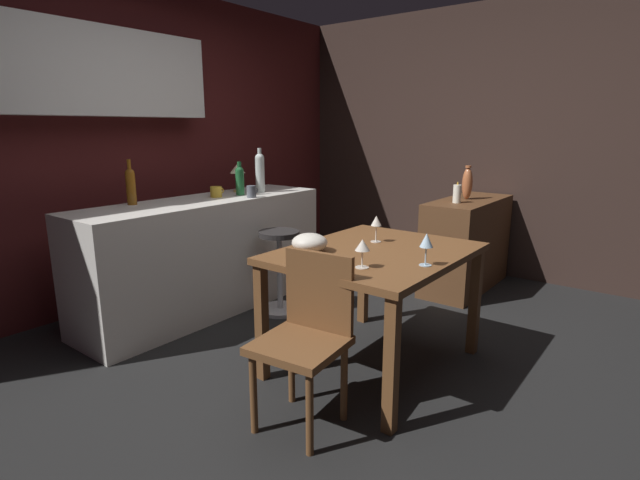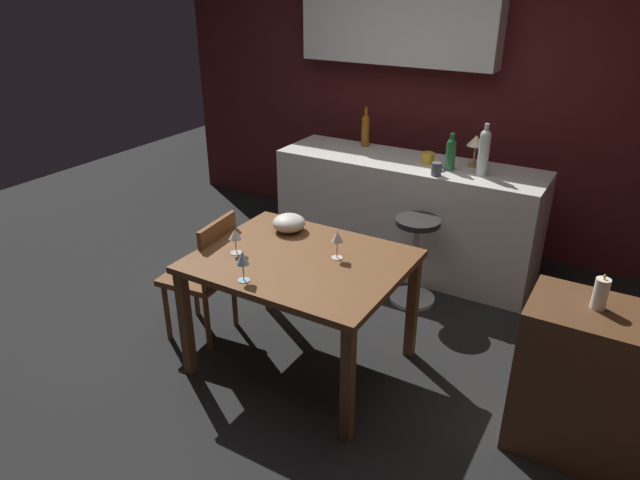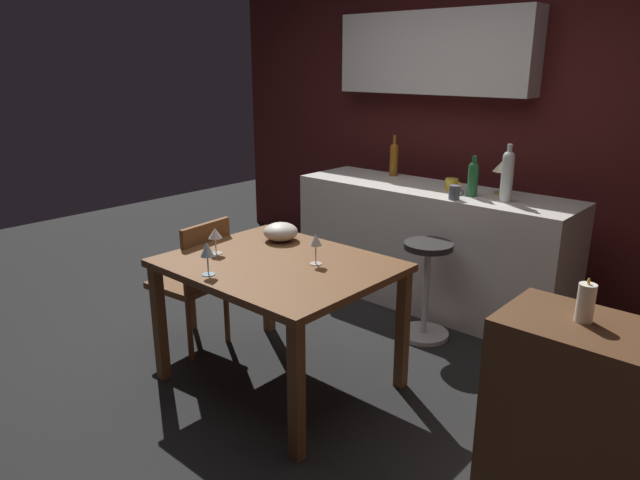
{
  "view_description": "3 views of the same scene",
  "coord_description": "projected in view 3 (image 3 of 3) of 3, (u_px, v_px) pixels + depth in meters",
  "views": [
    {
      "loc": [
        -2.3,
        -1.66,
        1.45
      ],
      "look_at": [
        0.16,
        0.24,
        0.72
      ],
      "focal_mm": 27.13,
      "sensor_mm": 36.0,
      "label": 1
    },
    {
      "loc": [
        1.69,
        -2.7,
        2.24
      ],
      "look_at": [
        0.06,
        0.06,
        0.73
      ],
      "focal_mm": 32.09,
      "sensor_mm": 36.0,
      "label": 2
    },
    {
      "loc": [
        2.24,
        -2.29,
        1.78
      ],
      "look_at": [
        0.14,
        0.07,
        0.8
      ],
      "focal_mm": 32.38,
      "sensor_mm": 36.0,
      "label": 3
    }
  ],
  "objects": [
    {
      "name": "wine_bottle_green",
      "position": [
        473.0,
        177.0,
        3.92
      ],
      "size": [
        0.07,
        0.07,
        0.28
      ],
      "color": "#1E592D",
      "rests_on": "kitchen_counter"
    },
    {
      "name": "fruit_bowl",
      "position": [
        281.0,
        232.0,
        3.5
      ],
      "size": [
        0.21,
        0.21,
        0.11
      ],
      "primitive_type": "ellipsoid",
      "color": "beige",
      "rests_on": "dining_table"
    },
    {
      "name": "counter_lamp",
      "position": [
        503.0,
        168.0,
        3.94
      ],
      "size": [
        0.13,
        0.13,
        0.24
      ],
      "color": "#A58447",
      "rests_on": "kitchen_counter"
    },
    {
      "name": "wall_kitchen_back",
      "position": [
        465.0,
        109.0,
        4.69
      ],
      "size": [
        5.2,
        0.33,
        2.6
      ],
      "color": "#4C1919",
      "rests_on": "ground_plane"
    },
    {
      "name": "dining_table",
      "position": [
        278.0,
        277.0,
        3.16
      ],
      "size": [
        1.19,
        0.95,
        0.74
      ],
      "color": "brown",
      "rests_on": "ground_plane"
    },
    {
      "name": "cup_slate",
      "position": [
        455.0,
        192.0,
        3.85
      ],
      "size": [
        0.11,
        0.07,
        0.09
      ],
      "color": "#515660",
      "rests_on": "kitchen_counter"
    },
    {
      "name": "wine_glass_center",
      "position": [
        207.0,
        251.0,
        2.91
      ],
      "size": [
        0.07,
        0.07,
        0.17
      ],
      "color": "silver",
      "rests_on": "dining_table"
    },
    {
      "name": "wine_glass_left",
      "position": [
        215.0,
        234.0,
        3.24
      ],
      "size": [
        0.08,
        0.08,
        0.15
      ],
      "color": "silver",
      "rests_on": "dining_table"
    },
    {
      "name": "ground_plane",
      "position": [
        295.0,
        361.0,
        3.58
      ],
      "size": [
        9.0,
        9.0,
        0.0
      ],
      "primitive_type": "plane",
      "color": "black"
    },
    {
      "name": "bar_stool",
      "position": [
        426.0,
        287.0,
        3.81
      ],
      "size": [
        0.34,
        0.34,
        0.66
      ],
      "color": "#262323",
      "rests_on": "ground_plane"
    },
    {
      "name": "chair_near_window",
      "position": [
        196.0,
        279.0,
        3.63
      ],
      "size": [
        0.44,
        0.44,
        0.85
      ],
      "color": "brown",
      "rests_on": "ground_plane"
    },
    {
      "name": "kitchen_counter",
      "position": [
        429.0,
        246.0,
        4.35
      ],
      "size": [
        2.1,
        0.6,
        0.9
      ],
      "primitive_type": "cube",
      "color": "silver",
      "rests_on": "ground_plane"
    },
    {
      "name": "wine_glass_right",
      "position": [
        316.0,
        241.0,
        3.06
      ],
      "size": [
        0.07,
        0.07,
        0.17
      ],
      "color": "silver",
      "rests_on": "dining_table"
    },
    {
      "name": "wine_bottle_amber",
      "position": [
        394.0,
        158.0,
        4.62
      ],
      "size": [
        0.07,
        0.07,
        0.33
      ],
      "color": "#8C5114",
      "rests_on": "kitchen_counter"
    },
    {
      "name": "sideboard_cabinet",
      "position": [
        637.0,
        441.0,
        2.18
      ],
      "size": [
        1.1,
        0.44,
        0.82
      ],
      "primitive_type": "cube",
      "color": "#56351E",
      "rests_on": "ground_plane"
    },
    {
      "name": "wine_bottle_clear",
      "position": [
        507.0,
        174.0,
        3.75
      ],
      "size": [
        0.08,
        0.08,
        0.38
      ],
      "color": "silver",
      "rests_on": "kitchen_counter"
    },
    {
      "name": "pillar_candle_tall",
      "position": [
        586.0,
        303.0,
        2.21
      ],
      "size": [
        0.07,
        0.07,
        0.18
      ],
      "color": "white",
      "rests_on": "sideboard_cabinet"
    },
    {
      "name": "cup_mustard",
      "position": [
        452.0,
        184.0,
        4.12
      ],
      "size": [
        0.13,
        0.09,
        0.09
      ],
      "color": "gold",
      "rests_on": "kitchen_counter"
    }
  ]
}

